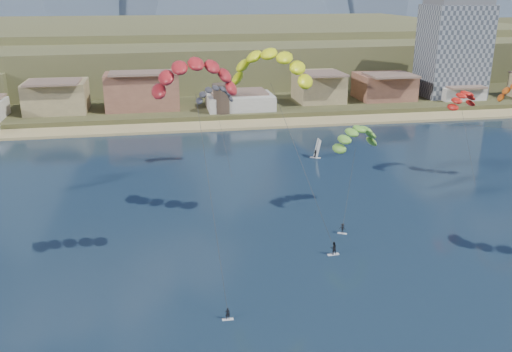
{
  "coord_description": "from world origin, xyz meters",
  "views": [
    {
      "loc": [
        -14.32,
        -45.74,
        36.89
      ],
      "look_at": [
        0.0,
        32.0,
        10.0
      ],
      "focal_mm": 38.73,
      "sensor_mm": 36.0,
      "label": 1
    }
  ],
  "objects_px": {
    "kitesurfer_red": "(195,71)",
    "windsurfer": "(316,152)",
    "kitesurfer_yellow": "(271,62)",
    "watchtower": "(222,98)",
    "kitesurfer_green": "(356,134)",
    "apartment_tower": "(453,49)"
  },
  "relations": [
    {
      "from": "kitesurfer_red",
      "to": "watchtower",
      "type": "bearing_deg",
      "value": 81.15
    },
    {
      "from": "kitesurfer_red",
      "to": "windsurfer",
      "type": "relative_size",
      "value": 7.0
    },
    {
      "from": "kitesurfer_green",
      "to": "kitesurfer_red",
      "type": "bearing_deg",
      "value": -146.6
    },
    {
      "from": "kitesurfer_yellow",
      "to": "apartment_tower",
      "type": "bearing_deg",
      "value": 47.95
    },
    {
      "from": "kitesurfer_yellow",
      "to": "kitesurfer_green",
      "type": "bearing_deg",
      "value": 7.88
    },
    {
      "from": "apartment_tower",
      "to": "kitesurfer_red",
      "type": "height_order",
      "value": "apartment_tower"
    },
    {
      "from": "watchtower",
      "to": "kitesurfer_yellow",
      "type": "distance_m",
      "value": 79.07
    },
    {
      "from": "watchtower",
      "to": "apartment_tower",
      "type": "bearing_deg",
      "value": 9.93
    },
    {
      "from": "kitesurfer_green",
      "to": "watchtower",
      "type": "bearing_deg",
      "value": 100.31
    },
    {
      "from": "apartment_tower",
      "to": "kitesurfer_green",
      "type": "distance_m",
      "value": 110.68
    },
    {
      "from": "kitesurfer_red",
      "to": "kitesurfer_green",
      "type": "xyz_separation_m",
      "value": [
        27.99,
        18.45,
        -13.82
      ]
    },
    {
      "from": "kitesurfer_red",
      "to": "kitesurfer_green",
      "type": "bearing_deg",
      "value": 33.4
    },
    {
      "from": "kitesurfer_green",
      "to": "windsurfer",
      "type": "bearing_deg",
      "value": 85.04
    },
    {
      "from": "apartment_tower",
      "to": "watchtower",
      "type": "bearing_deg",
      "value": -170.07
    },
    {
      "from": "watchtower",
      "to": "kitesurfer_green",
      "type": "bearing_deg",
      "value": -79.69
    },
    {
      "from": "watchtower",
      "to": "kitesurfer_yellow",
      "type": "relative_size",
      "value": 0.28
    },
    {
      "from": "windsurfer",
      "to": "kitesurfer_yellow",
      "type": "bearing_deg",
      "value": -118.0
    },
    {
      "from": "kitesurfer_red",
      "to": "apartment_tower",
      "type": "bearing_deg",
      "value": 48.52
    },
    {
      "from": "windsurfer",
      "to": "kitesurfer_red",
      "type": "bearing_deg",
      "value": -121.55
    },
    {
      "from": "kitesurfer_yellow",
      "to": "kitesurfer_red",
      "type": "bearing_deg",
      "value": -128.08
    },
    {
      "from": "apartment_tower",
      "to": "kitesurfer_red",
      "type": "xyz_separation_m",
      "value": [
        -94.46,
        -106.86,
        9.7
      ]
    },
    {
      "from": "watchtower",
      "to": "kitesurfer_red",
      "type": "distance_m",
      "value": 96.33
    }
  ]
}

